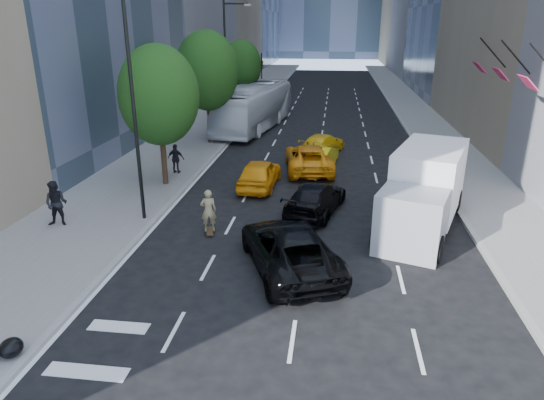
# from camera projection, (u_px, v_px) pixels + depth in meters

# --- Properties ---
(ground) EXTENTS (160.00, 160.00, 0.00)m
(ground) POSITION_uv_depth(u_px,v_px,m) (275.00, 271.00, 17.68)
(ground) COLOR black
(ground) RESTS_ON ground
(sidewalk_left) EXTENTS (6.00, 120.00, 0.15)m
(sidewalk_left) POSITION_uv_depth(u_px,v_px,m) (220.00, 116.00, 46.66)
(sidewalk_left) COLOR slate
(sidewalk_left) RESTS_ON ground
(sidewalk_right) EXTENTS (4.00, 120.00, 0.15)m
(sidewalk_right) POSITION_uv_depth(u_px,v_px,m) (423.00, 121.00, 44.39)
(sidewalk_right) COLOR slate
(sidewalk_right) RESTS_ON ground
(lamp_near) EXTENTS (2.13, 0.22, 10.00)m
(lamp_near) POSITION_uv_depth(u_px,v_px,m) (136.00, 92.00, 20.16)
(lamp_near) COLOR black
(lamp_near) RESTS_ON sidewalk_left
(lamp_far) EXTENTS (2.13, 0.22, 10.00)m
(lamp_far) POSITION_uv_depth(u_px,v_px,m) (228.00, 61.00, 36.92)
(lamp_far) COLOR black
(lamp_far) RESTS_ON sidewalk_left
(tree_near) EXTENTS (4.20, 4.20, 7.46)m
(tree_near) POSITION_uv_depth(u_px,v_px,m) (159.00, 96.00, 25.21)
(tree_near) COLOR black
(tree_near) RESTS_ON sidewalk_left
(tree_mid) EXTENTS (4.50, 4.50, 7.99)m
(tree_mid) POSITION_uv_depth(u_px,v_px,m) (207.00, 71.00, 34.40)
(tree_mid) COLOR black
(tree_mid) RESTS_ON sidewalk_left
(tree_far) EXTENTS (3.90, 3.90, 6.92)m
(tree_far) POSITION_uv_depth(u_px,v_px,m) (241.00, 66.00, 46.74)
(tree_far) COLOR black
(tree_far) RESTS_ON sidewalk_left
(traffic_signal) EXTENTS (2.48, 0.53, 5.20)m
(traffic_signal) POSITION_uv_depth(u_px,v_px,m) (262.00, 63.00, 54.23)
(traffic_signal) COLOR black
(traffic_signal) RESTS_ON sidewalk_left
(facade_flags) EXTENTS (1.85, 13.30, 2.05)m
(facade_flags) POSITION_uv_depth(u_px,v_px,m) (516.00, 74.00, 23.59)
(facade_flags) COLOR black
(facade_flags) RESTS_ON ground
(skateboarder) EXTENTS (0.78, 0.62, 1.86)m
(skateboarder) POSITION_uv_depth(u_px,v_px,m) (209.00, 213.00, 20.53)
(skateboarder) COLOR #897F55
(skateboarder) RESTS_ON ground
(black_sedan_lincoln) EXTENTS (4.73, 6.50, 1.64)m
(black_sedan_lincoln) POSITION_uv_depth(u_px,v_px,m) (289.00, 248.00, 17.64)
(black_sedan_lincoln) COLOR black
(black_sedan_lincoln) RESTS_ON ground
(black_sedan_mercedes) EXTENTS (3.21, 5.38, 1.46)m
(black_sedan_mercedes) POSITION_uv_depth(u_px,v_px,m) (315.00, 198.00, 22.89)
(black_sedan_mercedes) COLOR black
(black_sedan_mercedes) RESTS_ON ground
(taxi_a) EXTENTS (2.09, 4.69, 1.57)m
(taxi_a) POSITION_uv_depth(u_px,v_px,m) (260.00, 173.00, 26.47)
(taxi_a) COLOR orange
(taxi_a) RESTS_ON ground
(taxi_b) EXTENTS (2.23, 4.24, 1.33)m
(taxi_b) POSITION_uv_depth(u_px,v_px,m) (321.00, 156.00, 30.32)
(taxi_b) COLOR #D1C10B
(taxi_b) RESTS_ON ground
(taxi_c) EXTENTS (3.43, 6.09, 1.61)m
(taxi_c) POSITION_uv_depth(u_px,v_px,m) (309.00, 158.00, 29.45)
(taxi_c) COLOR orange
(taxi_c) RESTS_ON ground
(taxi_d) EXTENTS (3.41, 5.04, 1.36)m
(taxi_d) POSITION_uv_depth(u_px,v_px,m) (323.00, 144.00, 33.42)
(taxi_d) COLOR #E6B50C
(taxi_d) RESTS_ON ground
(city_bus) EXTENTS (5.06, 13.53, 3.68)m
(city_bus) POSITION_uv_depth(u_px,v_px,m) (254.00, 107.00, 40.87)
(city_bus) COLOR white
(city_bus) RESTS_ON ground
(box_truck) EXTENTS (4.80, 7.65, 3.45)m
(box_truck) POSITION_uv_depth(u_px,v_px,m) (424.00, 190.00, 20.89)
(box_truck) COLOR white
(box_truck) RESTS_ON ground
(pedestrian_a) EXTENTS (1.06, 0.87, 2.02)m
(pedestrian_a) POSITION_uv_depth(u_px,v_px,m) (56.00, 204.00, 21.00)
(pedestrian_a) COLOR black
(pedestrian_a) RESTS_ON sidewalk_left
(pedestrian_b) EXTENTS (1.05, 0.52, 1.74)m
(pedestrian_b) POSITION_uv_depth(u_px,v_px,m) (176.00, 159.00, 28.47)
(pedestrian_b) COLOR black
(pedestrian_b) RESTS_ON sidewalk_left
(garbage_bags) EXTENTS (1.04, 1.00, 0.51)m
(garbage_bags) POSITION_uv_depth(u_px,v_px,m) (1.00, 351.00, 12.77)
(garbage_bags) COLOR black
(garbage_bags) RESTS_ON sidewalk_left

